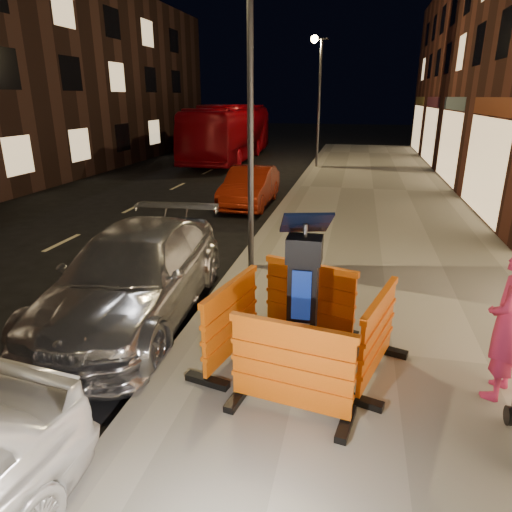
% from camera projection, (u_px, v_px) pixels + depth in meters
% --- Properties ---
extents(ground_plane, '(120.00, 120.00, 0.00)m').
position_uv_depth(ground_plane, '(192.00, 340.00, 7.07)').
color(ground_plane, black).
rests_on(ground_plane, ground).
extents(sidewalk, '(6.00, 60.00, 0.15)m').
position_uv_depth(sidewalk, '(393.00, 358.00, 6.44)').
color(sidewalk, gray).
rests_on(sidewalk, ground).
extents(kerb, '(0.30, 60.00, 0.15)m').
position_uv_depth(kerb, '(192.00, 336.00, 7.05)').
color(kerb, slate).
rests_on(kerb, ground).
extents(parking_kiosk, '(0.79, 0.79, 2.04)m').
position_uv_depth(parking_kiosk, '(303.00, 298.00, 5.76)').
color(parking_kiosk, black).
rests_on(parking_kiosk, sidewalk).
extents(barrier_front, '(1.54, 0.84, 1.14)m').
position_uv_depth(barrier_front, '(291.00, 370.00, 5.04)').
color(barrier_front, '#E25E0D').
rests_on(barrier_front, sidewalk).
extents(barrier_back, '(1.57, 1.02, 1.14)m').
position_uv_depth(barrier_back, '(309.00, 299.00, 6.79)').
color(barrier_back, '#E25E0D').
rests_on(barrier_back, sidewalk).
extents(barrier_kerbside, '(0.91, 1.55, 1.14)m').
position_uv_depth(barrier_kerbside, '(231.00, 322.00, 6.10)').
color(barrier_kerbside, '#E25E0D').
rests_on(barrier_kerbside, sidewalk).
extents(barrier_bldgside, '(1.00, 1.57, 1.14)m').
position_uv_depth(barrier_bldgside, '(377.00, 337.00, 5.72)').
color(barrier_bldgside, '#E25E0D').
rests_on(barrier_bldgside, sidewalk).
extents(car_silver, '(2.41, 5.25, 1.49)m').
position_uv_depth(car_silver, '(138.00, 315.00, 7.88)').
color(car_silver, silver).
rests_on(car_silver, ground).
extents(car_red, '(1.38, 3.96, 1.30)m').
position_uv_depth(car_red, '(250.00, 206.00, 15.78)').
color(car_red, maroon).
rests_on(car_red, ground).
extents(bus_doubledecker, '(2.85, 11.34, 3.15)m').
position_uv_depth(bus_doubledecker, '(230.00, 160.00, 27.15)').
color(bus_doubledecker, maroon).
rests_on(bus_doubledecker, ground).
extents(man, '(0.73, 0.83, 1.91)m').
position_uv_depth(man, '(508.00, 323.00, 5.25)').
color(man, '#B32651').
rests_on(man, sidewalk).
extents(street_lamp_mid, '(0.12, 0.12, 6.00)m').
position_uv_depth(street_lamp_mid, '(250.00, 120.00, 8.74)').
color(street_lamp_mid, '#3F3F44').
rests_on(street_lamp_mid, sidewalk).
extents(street_lamp_far, '(0.12, 0.12, 6.00)m').
position_uv_depth(street_lamp_far, '(319.00, 105.00, 22.57)').
color(street_lamp_far, '#3F3F44').
rests_on(street_lamp_far, sidewalk).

